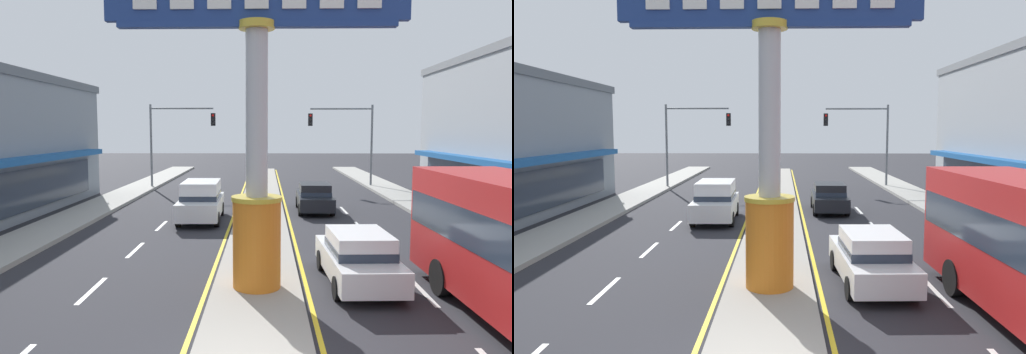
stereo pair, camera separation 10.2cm
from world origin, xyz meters
TOP-DOWN VIEW (x-y plane):
  - median_strip at (0.00, 18.00)m, footprint 2.40×52.00m
  - sidewalk_left at (-9.02, 16.00)m, footprint 2.45×60.00m
  - sidewalk_right at (9.02, 16.00)m, footprint 2.45×60.00m
  - lane_markings at (0.00, 16.65)m, footprint 9.14×52.00m
  - district_sign at (-0.00, 4.80)m, footprint 7.79×1.36m
  - traffic_light_left_side at (-6.43, 27.40)m, footprint 4.86×0.46m
  - traffic_light_right_side at (6.43, 28.28)m, footprint 4.86×0.46m
  - sedan_near_right_lane at (2.85, 17.54)m, footprint 1.89×4.33m
  - sedan_far_right_lane at (2.85, 5.49)m, footprint 1.98×4.37m
  - suv_near_left_lane at (-2.85, 14.91)m, footprint 2.04×4.64m

SIDE VIEW (x-z plane):
  - lane_markings at x=0.00m, z-range 0.00..0.01m
  - median_strip at x=0.00m, z-range 0.00..0.14m
  - sidewalk_left at x=-9.02m, z-range 0.00..0.18m
  - sidewalk_right at x=9.02m, z-range 0.00..0.18m
  - sedan_near_right_lane at x=2.85m, z-range 0.02..1.55m
  - sedan_far_right_lane at x=2.85m, z-range 0.02..1.55m
  - suv_near_left_lane at x=-2.85m, z-range 0.03..1.93m
  - traffic_light_left_side at x=-6.43m, z-range 1.15..7.35m
  - traffic_light_right_side at x=6.43m, z-range 1.15..7.35m
  - district_sign at x=0.00m, z-range 0.10..8.47m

